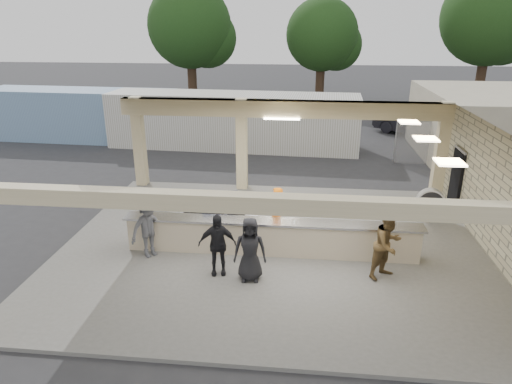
# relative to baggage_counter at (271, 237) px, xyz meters

# --- Properties ---
(ground) EXTENTS (120.00, 120.00, 0.00)m
(ground) POSITION_rel_baggage_counter_xyz_m (0.00, 0.50, -0.59)
(ground) COLOR #2C2C2E
(ground) RESTS_ON ground
(pavilion) EXTENTS (12.01, 10.00, 3.55)m
(pavilion) POSITION_rel_baggage_counter_xyz_m (0.21, 1.16, 0.76)
(pavilion) COLOR #615F5A
(pavilion) RESTS_ON ground
(baggage_counter) EXTENTS (8.20, 0.58, 0.98)m
(baggage_counter) POSITION_rel_baggage_counter_xyz_m (0.00, 0.00, 0.00)
(baggage_counter) COLOR #C4B292
(baggage_counter) RESTS_ON pavilion
(luggage_cart) EXTENTS (2.52, 1.89, 1.31)m
(luggage_cart) POSITION_rel_baggage_counter_xyz_m (-1.71, 1.03, 0.23)
(luggage_cart) COLOR silver
(luggage_cart) RESTS_ON pavilion
(drum_fan) EXTENTS (0.94, 0.50, 1.01)m
(drum_fan) POSITION_rel_baggage_counter_xyz_m (5.01, 2.97, 0.05)
(drum_fan) COLOR silver
(drum_fan) RESTS_ON pavilion
(baggage_handler) EXTENTS (0.44, 0.66, 1.65)m
(baggage_handler) POSITION_rel_baggage_counter_xyz_m (0.08, 0.80, 0.34)
(baggage_handler) COLOR orange
(baggage_handler) RESTS_ON pavilion
(passenger_a) EXTENTS (0.92, 0.86, 1.80)m
(passenger_a) POSITION_rel_baggage_counter_xyz_m (2.97, -0.95, 0.42)
(passenger_a) COLOR brown
(passenger_a) RESTS_ON pavilion
(passenger_b) EXTENTS (1.00, 0.51, 1.64)m
(passenger_b) POSITION_rel_baggage_counter_xyz_m (-1.27, -1.23, 0.33)
(passenger_b) COLOR black
(passenger_b) RESTS_ON pavilion
(passenger_c) EXTENTS (1.02, 1.07, 1.69)m
(passenger_c) POSITION_rel_baggage_counter_xyz_m (-3.28, -0.50, 0.36)
(passenger_c) COLOR #46464A
(passenger_c) RESTS_ON pavilion
(passenger_d) EXTENTS (0.83, 0.38, 1.65)m
(passenger_d) POSITION_rel_baggage_counter_xyz_m (-0.41, -1.42, 0.34)
(passenger_d) COLOR black
(passenger_d) RESTS_ON pavilion
(car_white_a) EXTENTS (5.08, 3.55, 1.32)m
(car_white_a) POSITION_rel_baggage_counter_xyz_m (8.96, 14.42, 0.07)
(car_white_a) COLOR white
(car_white_a) RESTS_ON ground
(car_dark) EXTENTS (4.66, 4.23, 1.56)m
(car_dark) POSITION_rel_baggage_counter_xyz_m (7.21, 15.22, 0.19)
(car_dark) COLOR black
(car_dark) RESTS_ON ground
(container_white) EXTENTS (12.88, 3.25, 2.76)m
(container_white) POSITION_rel_baggage_counter_xyz_m (-2.82, 11.61, 0.80)
(container_white) COLOR silver
(container_white) RESTS_ON ground
(container_blue) EXTENTS (10.57, 3.00, 2.72)m
(container_blue) POSITION_rel_baggage_counter_xyz_m (-11.42, 12.45, 0.77)
(container_blue) COLOR #769DBD
(container_blue) RESTS_ON ground
(tree_left) EXTENTS (6.60, 6.30, 9.00)m
(tree_left) POSITION_rel_baggage_counter_xyz_m (-7.68, 24.66, 5.00)
(tree_left) COLOR #382619
(tree_left) RESTS_ON ground
(tree_mid) EXTENTS (6.00, 5.60, 8.00)m
(tree_mid) POSITION_rel_baggage_counter_xyz_m (2.32, 26.66, 4.38)
(tree_mid) COLOR #382619
(tree_mid) RESTS_ON ground
(tree_right) EXTENTS (7.20, 7.00, 10.00)m
(tree_right) POSITION_rel_baggage_counter_xyz_m (14.32, 25.66, 5.63)
(tree_right) COLOR #382619
(tree_right) RESTS_ON ground
(adjacent_building) EXTENTS (6.00, 8.00, 3.20)m
(adjacent_building) POSITION_rel_baggage_counter_xyz_m (9.50, 10.50, 1.01)
(adjacent_building) COLOR #BBB195
(adjacent_building) RESTS_ON ground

